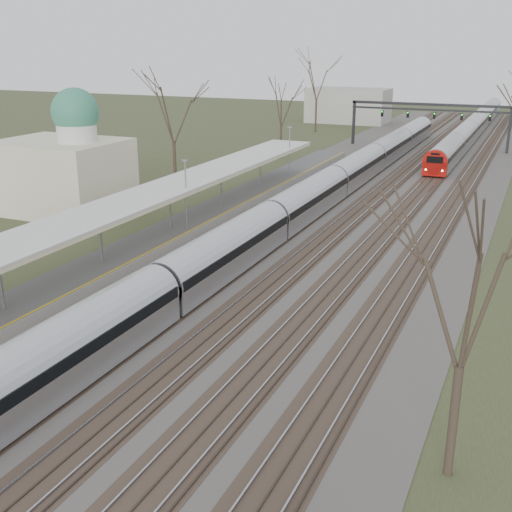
{
  "coord_description": "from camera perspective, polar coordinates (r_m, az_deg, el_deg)",
  "views": [
    {
      "loc": [
        14.45,
        -3.91,
        13.61
      ],
      "look_at": [
        0.28,
        28.02,
        2.0
      ],
      "focal_mm": 45.0,
      "sensor_mm": 36.0,
      "label": 1
    }
  ],
  "objects": [
    {
      "name": "train_near",
      "position": [
        59.46,
        6.9,
        6.48
      ],
      "size": [
        2.62,
        90.21,
        3.05
      ],
      "color": "#B3B6BE",
      "rests_on": "ground"
    },
    {
      "name": "train_far",
      "position": [
        107.09,
        18.79,
        10.93
      ],
      "size": [
        2.62,
        75.21,
        3.05
      ],
      "color": "#B3B6BE",
      "rests_on": "ground"
    },
    {
      "name": "tree_west_far",
      "position": [
        60.95,
        -7.44,
        12.97
      ],
      "size": [
        5.5,
        5.5,
        11.33
      ],
      "color": "#2D231C",
      "rests_on": "ground"
    },
    {
      "name": "canopy",
      "position": [
        44.8,
        -8.4,
        5.71
      ],
      "size": [
        4.1,
        50.0,
        3.11
      ],
      "color": "slate",
      "rests_on": "platform"
    },
    {
      "name": "track_bed",
      "position": [
        62.09,
        10.19,
        5.49
      ],
      "size": [
        24.0,
        160.0,
        0.22
      ],
      "color": "#474442",
      "rests_on": "ground"
    },
    {
      "name": "dome_building",
      "position": [
        56.23,
        -16.73,
        7.49
      ],
      "size": [
        10.0,
        8.0,
        10.3
      ],
      "color": "beige",
      "rests_on": "ground"
    },
    {
      "name": "signal_gantry",
      "position": [
        90.44,
        15.17,
        12.25
      ],
      "size": [
        21.0,
        0.59,
        6.08
      ],
      "color": "black",
      "rests_on": "ground"
    },
    {
      "name": "tree_east_near",
      "position": [
        20.24,
        18.31,
        -3.0
      ],
      "size": [
        4.5,
        4.5,
        9.27
      ],
      "color": "#2D231C",
      "rests_on": "ground"
    },
    {
      "name": "platform",
      "position": [
        49.38,
        -5.44,
        2.91
      ],
      "size": [
        3.5,
        69.0,
        1.0
      ],
      "primitive_type": "cube",
      "color": "#9E9B93",
      "rests_on": "ground"
    }
  ]
}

